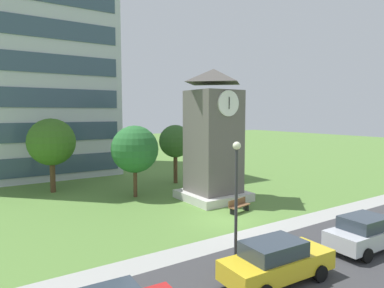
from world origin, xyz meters
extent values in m
plane|color=#567F38|center=(0.00, 0.00, 0.00)|extent=(160.00, 160.00, 0.00)
cube|color=#38383A|center=(0.00, -7.27, 0.00)|extent=(120.00, 7.20, 0.01)
cube|color=#9E9E99|center=(0.00, -2.87, 0.00)|extent=(120.00, 1.60, 0.01)
cube|color=#B7BCC6|center=(-6.98, 26.00, 14.40)|extent=(15.83, 15.43, 28.80)
cube|color=#384C60|center=(-6.98, 18.23, 1.60)|extent=(14.56, 0.10, 1.80)
cube|color=#384C60|center=(-6.98, 18.23, 4.80)|extent=(14.56, 0.10, 1.80)
cube|color=#384C60|center=(-6.98, 18.23, 8.00)|extent=(14.56, 0.10, 1.80)
cube|color=#384C60|center=(-6.98, 18.23, 11.20)|extent=(14.56, 0.10, 1.80)
cube|color=#384C60|center=(-6.98, 18.23, 14.40)|extent=(14.56, 0.10, 1.80)
cube|color=#605B56|center=(2.55, 4.45, 4.14)|extent=(3.35, 3.35, 8.28)
cube|color=beige|center=(2.55, 4.45, 0.30)|extent=(4.53, 4.53, 0.60)
pyramid|color=#4D4945|center=(2.55, 4.45, 9.34)|extent=(3.69, 3.69, 1.06)
cylinder|color=white|center=(2.55, 2.71, 7.29)|extent=(1.84, 0.12, 1.84)
cylinder|color=white|center=(4.29, 4.45, 7.29)|extent=(0.12, 1.84, 1.84)
cube|color=black|center=(2.55, 2.64, 7.45)|extent=(0.06, 0.09, 0.55)
cube|color=black|center=(2.55, 2.63, 7.29)|extent=(0.06, 0.06, 0.83)
cube|color=brown|center=(1.88, 0.64, 0.45)|extent=(1.86, 0.82, 0.06)
cube|color=brown|center=(1.84, 0.86, 0.68)|extent=(1.78, 0.40, 0.40)
cube|color=black|center=(1.18, 0.50, 0.23)|extent=(0.16, 0.44, 0.45)
cube|color=black|center=(2.59, 0.78, 0.23)|extent=(0.16, 0.44, 0.45)
cylinder|color=#333338|center=(-3.16, -4.77, 2.50)|extent=(0.14, 0.14, 5.00)
sphere|color=#F2EFCC|center=(-3.16, -4.77, 5.18)|extent=(0.36, 0.36, 0.36)
cylinder|color=#513823|center=(3.26, 11.23, 1.45)|extent=(0.37, 0.37, 2.90)
sphere|color=#346028|center=(3.26, 11.23, 3.97)|extent=(3.04, 3.04, 3.04)
cylinder|color=#513823|center=(-7.17, 13.70, 1.43)|extent=(0.43, 0.43, 2.86)
sphere|color=#37631F|center=(-7.17, 13.70, 4.22)|extent=(3.88, 3.88, 3.88)
cylinder|color=#513823|center=(-2.11, 8.42, 1.25)|extent=(0.31, 0.31, 2.50)
sphere|color=#286930|center=(-2.11, 8.42, 3.79)|extent=(3.69, 3.69, 3.69)
cube|color=gold|center=(-3.15, -7.25, 0.71)|extent=(4.78, 1.98, 0.76)
cube|color=#2D3842|center=(-3.39, -7.24, 1.39)|extent=(2.42, 1.66, 0.60)
cylinder|color=black|center=(-1.65, -6.46, 0.33)|extent=(0.67, 0.25, 0.66)
cylinder|color=black|center=(-1.74, -8.18, 0.33)|extent=(0.67, 0.25, 0.66)
cylinder|color=black|center=(-4.56, -6.32, 0.33)|extent=(0.67, 0.25, 0.66)
cube|color=silver|center=(2.84, -7.45, 0.71)|extent=(4.40, 1.99, 0.76)
cube|color=#2D3842|center=(2.62, -7.44, 1.39)|extent=(2.23, 1.67, 0.60)
cylinder|color=black|center=(4.21, -6.64, 0.33)|extent=(0.67, 0.25, 0.66)
cylinder|color=black|center=(1.54, -6.51, 0.33)|extent=(0.67, 0.25, 0.66)
cylinder|color=black|center=(1.46, -8.26, 0.33)|extent=(0.67, 0.25, 0.66)
camera|label=1|loc=(-13.11, -16.16, 6.64)|focal=32.08mm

